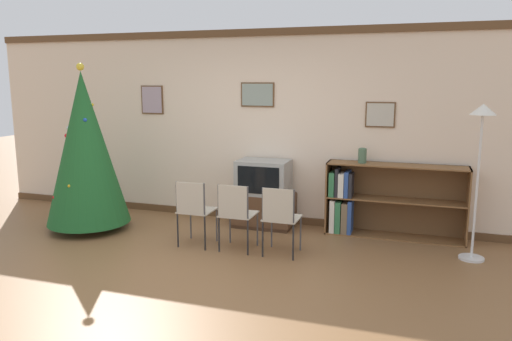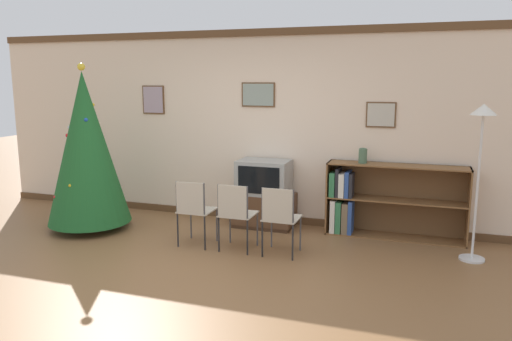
{
  "view_description": "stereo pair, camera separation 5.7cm",
  "coord_description": "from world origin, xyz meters",
  "px_view_note": "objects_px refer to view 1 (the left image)",
  "views": [
    {
      "loc": [
        2.25,
        -4.42,
        2.02
      ],
      "look_at": [
        0.36,
        1.24,
        0.93
      ],
      "focal_mm": 35.0,
      "sensor_mm": 36.0,
      "label": 1
    },
    {
      "loc": [
        2.3,
        -4.4,
        2.02
      ],
      "look_at": [
        0.36,
        1.24,
        0.93
      ],
      "focal_mm": 35.0,
      "sensor_mm": 36.0,
      "label": 2
    }
  ],
  "objects_px": {
    "folding_chair_center": "(236,213)",
    "vase": "(362,155)",
    "television": "(263,177)",
    "folding_chair_right": "(280,217)",
    "standing_lamp": "(481,141)",
    "bookshelf": "(372,201)",
    "tv_console": "(263,210)",
    "folding_chair_left": "(194,209)",
    "christmas_tree": "(85,149)"
  },
  "relations": [
    {
      "from": "bookshelf",
      "to": "vase",
      "type": "bearing_deg",
      "value": -172.72
    },
    {
      "from": "folding_chair_center",
      "to": "folding_chair_right",
      "type": "bearing_deg",
      "value": 0.0
    },
    {
      "from": "television",
      "to": "standing_lamp",
      "type": "bearing_deg",
      "value": -10.48
    },
    {
      "from": "tv_console",
      "to": "folding_chair_center",
      "type": "xyz_separation_m",
      "value": [
        0.0,
        -1.08,
        0.24
      ]
    },
    {
      "from": "christmas_tree",
      "to": "bookshelf",
      "type": "xyz_separation_m",
      "value": [
        3.68,
        0.95,
        -0.65
      ]
    },
    {
      "from": "christmas_tree",
      "to": "tv_console",
      "type": "xyz_separation_m",
      "value": [
        2.22,
        0.87,
        -0.88
      ]
    },
    {
      "from": "folding_chair_left",
      "to": "folding_chair_center",
      "type": "xyz_separation_m",
      "value": [
        0.54,
        0.0,
        0.0
      ]
    },
    {
      "from": "television",
      "to": "standing_lamp",
      "type": "relative_size",
      "value": 0.4
    },
    {
      "from": "tv_console",
      "to": "folding_chair_left",
      "type": "relative_size",
      "value": 1.02
    },
    {
      "from": "standing_lamp",
      "to": "tv_console",
      "type": "bearing_deg",
      "value": 169.47
    },
    {
      "from": "folding_chair_center",
      "to": "vase",
      "type": "xyz_separation_m",
      "value": [
        1.32,
        1.15,
        0.58
      ]
    },
    {
      "from": "television",
      "to": "christmas_tree",
      "type": "bearing_deg",
      "value": -158.72
    },
    {
      "from": "television",
      "to": "folding_chair_center",
      "type": "bearing_deg",
      "value": -90.0
    },
    {
      "from": "folding_chair_right",
      "to": "bookshelf",
      "type": "xyz_separation_m",
      "value": [
        0.92,
        1.16,
        -0.01
      ]
    },
    {
      "from": "folding_chair_left",
      "to": "vase",
      "type": "bearing_deg",
      "value": 31.65
    },
    {
      "from": "folding_chair_right",
      "to": "bookshelf",
      "type": "bearing_deg",
      "value": 51.79
    },
    {
      "from": "television",
      "to": "standing_lamp",
      "type": "height_order",
      "value": "standing_lamp"
    },
    {
      "from": "television",
      "to": "folding_chair_right",
      "type": "xyz_separation_m",
      "value": [
        0.54,
        -1.08,
        -0.23
      ]
    },
    {
      "from": "tv_console",
      "to": "folding_chair_right",
      "type": "distance_m",
      "value": 1.23
    },
    {
      "from": "folding_chair_right",
      "to": "standing_lamp",
      "type": "distance_m",
      "value": 2.35
    },
    {
      "from": "television",
      "to": "vase",
      "type": "bearing_deg",
      "value": 2.93
    },
    {
      "from": "folding_chair_left",
      "to": "vase",
      "type": "height_order",
      "value": "vase"
    },
    {
      "from": "folding_chair_center",
      "to": "vase",
      "type": "bearing_deg",
      "value": 41.02
    },
    {
      "from": "christmas_tree",
      "to": "vase",
      "type": "xyz_separation_m",
      "value": [
        3.54,
        0.93,
        -0.06
      ]
    },
    {
      "from": "television",
      "to": "bookshelf",
      "type": "bearing_deg",
      "value": 3.35
    },
    {
      "from": "christmas_tree",
      "to": "bookshelf",
      "type": "relative_size",
      "value": 1.27
    },
    {
      "from": "folding_chair_right",
      "to": "vase",
      "type": "relative_size",
      "value": 4.21
    },
    {
      "from": "folding_chair_center",
      "to": "television",
      "type": "bearing_deg",
      "value": 90.0
    },
    {
      "from": "folding_chair_right",
      "to": "folding_chair_center",
      "type": "bearing_deg",
      "value": 180.0
    },
    {
      "from": "tv_console",
      "to": "television",
      "type": "height_order",
      "value": "television"
    },
    {
      "from": "bookshelf",
      "to": "standing_lamp",
      "type": "bearing_deg",
      "value": -25.84
    },
    {
      "from": "folding_chair_right",
      "to": "television",
      "type": "bearing_deg",
      "value": 116.68
    },
    {
      "from": "folding_chair_left",
      "to": "standing_lamp",
      "type": "bearing_deg",
      "value": 10.48
    },
    {
      "from": "bookshelf",
      "to": "vase",
      "type": "xyz_separation_m",
      "value": [
        -0.14,
        -0.02,
        0.6
      ]
    },
    {
      "from": "vase",
      "to": "bookshelf",
      "type": "bearing_deg",
      "value": 7.28
    },
    {
      "from": "folding_chair_right",
      "to": "standing_lamp",
      "type": "bearing_deg",
      "value": 15.66
    },
    {
      "from": "vase",
      "to": "folding_chair_left",
      "type": "bearing_deg",
      "value": -148.35
    },
    {
      "from": "television",
      "to": "folding_chair_left",
      "type": "relative_size",
      "value": 0.86
    },
    {
      "from": "vase",
      "to": "standing_lamp",
      "type": "relative_size",
      "value": 0.11
    },
    {
      "from": "television",
      "to": "bookshelf",
      "type": "xyz_separation_m",
      "value": [
        1.46,
        0.09,
        -0.24
      ]
    },
    {
      "from": "tv_console",
      "to": "folding_chair_center",
      "type": "relative_size",
      "value": 1.02
    },
    {
      "from": "television",
      "to": "folding_chair_center",
      "type": "xyz_separation_m",
      "value": [
        -0.0,
        -1.08,
        -0.23
      ]
    },
    {
      "from": "folding_chair_left",
      "to": "folding_chair_right",
      "type": "height_order",
      "value": "same"
    },
    {
      "from": "tv_console",
      "to": "bookshelf",
      "type": "xyz_separation_m",
      "value": [
        1.46,
        0.08,
        0.22
      ]
    },
    {
      "from": "folding_chair_left",
      "to": "bookshelf",
      "type": "bearing_deg",
      "value": 30.2
    },
    {
      "from": "christmas_tree",
      "to": "standing_lamp",
      "type": "xyz_separation_m",
      "value": [
        4.86,
        0.38,
        0.24
      ]
    },
    {
      "from": "bookshelf",
      "to": "folding_chair_center",
      "type": "bearing_deg",
      "value": -141.4
    },
    {
      "from": "christmas_tree",
      "to": "folding_chair_left",
      "type": "height_order",
      "value": "christmas_tree"
    },
    {
      "from": "folding_chair_center",
      "to": "folding_chair_right",
      "type": "xyz_separation_m",
      "value": [
        0.54,
        0.0,
        0.0
      ]
    },
    {
      "from": "standing_lamp",
      "to": "vase",
      "type": "bearing_deg",
      "value": 157.25
    }
  ]
}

